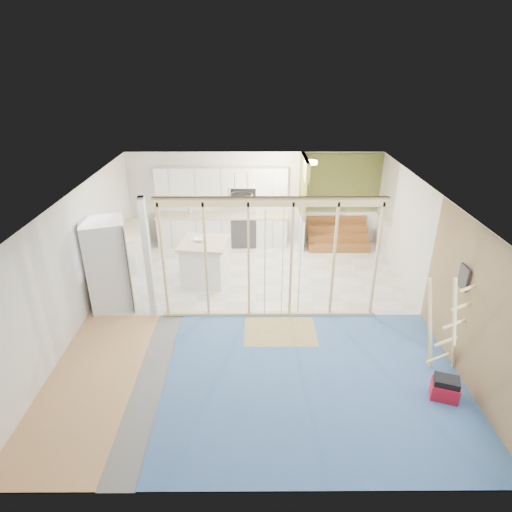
{
  "coord_description": "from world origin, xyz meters",
  "views": [
    {
      "loc": [
        -0.01,
        -7.57,
        4.96
      ],
      "look_at": [
        0.03,
        0.6,
        1.1
      ],
      "focal_mm": 30.0,
      "sensor_mm": 36.0,
      "label": 1
    }
  ],
  "objects_px": {
    "island": "(205,262)",
    "ladder": "(445,325)",
    "toolbox": "(445,389)",
    "fridge": "(108,265)"
  },
  "relations": [
    {
      "from": "island",
      "to": "toolbox",
      "type": "height_order",
      "value": "island"
    },
    {
      "from": "fridge",
      "to": "island",
      "type": "xyz_separation_m",
      "value": [
        1.89,
        1.06,
        -0.46
      ]
    },
    {
      "from": "ladder",
      "to": "island",
      "type": "bearing_deg",
      "value": 127.1
    },
    {
      "from": "island",
      "to": "ladder",
      "type": "xyz_separation_m",
      "value": [
        4.32,
        -3.22,
        0.42
      ]
    },
    {
      "from": "toolbox",
      "to": "ladder",
      "type": "xyz_separation_m",
      "value": [
        0.14,
        0.68,
        0.74
      ]
    },
    {
      "from": "fridge",
      "to": "ladder",
      "type": "xyz_separation_m",
      "value": [
        6.21,
        -2.16,
        -0.05
      ]
    },
    {
      "from": "island",
      "to": "toolbox",
      "type": "distance_m",
      "value": 5.72
    },
    {
      "from": "toolbox",
      "to": "ladder",
      "type": "height_order",
      "value": "ladder"
    },
    {
      "from": "fridge",
      "to": "toolbox",
      "type": "height_order",
      "value": "fridge"
    },
    {
      "from": "island",
      "to": "toolbox",
      "type": "relative_size",
      "value": 2.41
    }
  ]
}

